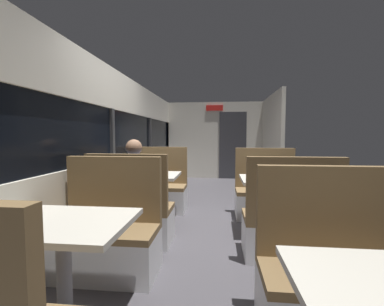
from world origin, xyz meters
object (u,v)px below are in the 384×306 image
(dining_table_near_window, at_px, (63,235))
(bench_mid_window_facing_end, at_px, (132,217))
(bench_front_aisle_facing_entry, at_px, (334,287))
(dining_table_rear_aisle, at_px, (276,186))
(dining_table_mid_window, at_px, (148,181))
(bench_near_window_facing_entry, at_px, (108,239))
(bench_rear_aisle_facing_entry, at_px, (266,197))
(bench_rear_aisle_facing_end, at_px, (289,228))
(seated_passenger, at_px, (134,198))
(bench_mid_window_facing_entry, at_px, (159,191))

(dining_table_near_window, height_order, bench_mid_window_facing_end, bench_mid_window_facing_end)
(bench_front_aisle_facing_entry, bearing_deg, dining_table_rear_aisle, 90.00)
(dining_table_mid_window, bearing_deg, bench_near_window_facing_entry, -90.00)
(dining_table_near_window, height_order, bench_rear_aisle_facing_entry, bench_rear_aisle_facing_entry)
(bench_mid_window_facing_end, height_order, bench_rear_aisle_facing_end, same)
(seated_passenger, bearing_deg, bench_front_aisle_facing_entry, -37.02)
(dining_table_mid_window, distance_m, bench_mid_window_facing_entry, 0.77)
(bench_mid_window_facing_entry, distance_m, seated_passenger, 1.34)
(dining_table_mid_window, xyz_separation_m, bench_mid_window_facing_end, (0.00, -0.70, -0.31))
(bench_mid_window_facing_entry, height_order, seated_passenger, seated_passenger)
(bench_near_window_facing_entry, xyz_separation_m, bench_mid_window_facing_entry, (0.00, 2.08, 0.00))
(bench_mid_window_facing_entry, distance_m, dining_table_rear_aisle, 2.03)
(seated_passenger, bearing_deg, bench_rear_aisle_facing_entry, 32.18)
(bench_mid_window_facing_end, distance_m, bench_mid_window_facing_entry, 1.40)
(dining_table_rear_aisle, bearing_deg, bench_mid_window_facing_entry, 153.32)
(dining_table_mid_window, height_order, bench_front_aisle_facing_entry, bench_front_aisle_facing_entry)
(bench_rear_aisle_facing_entry, bearing_deg, dining_table_near_window, -124.80)
(bench_near_window_facing_entry, xyz_separation_m, bench_rear_aisle_facing_entry, (1.79, 1.88, 0.00))
(bench_mid_window_facing_end, bearing_deg, dining_table_near_window, -90.00)
(dining_table_near_window, relative_size, dining_table_mid_window, 1.00)
(bench_rear_aisle_facing_entry, bearing_deg, dining_table_rear_aisle, -90.00)
(dining_table_mid_window, relative_size, bench_mid_window_facing_end, 0.82)
(dining_table_near_window, distance_m, bench_mid_window_facing_entry, 2.79)
(bench_near_window_facing_entry, height_order, seated_passenger, seated_passenger)
(dining_table_near_window, relative_size, bench_rear_aisle_facing_entry, 0.82)
(bench_mid_window_facing_end, bearing_deg, bench_mid_window_facing_entry, 90.00)
(dining_table_near_window, bearing_deg, dining_table_mid_window, 90.00)
(bench_near_window_facing_entry, distance_m, bench_mid_window_facing_entry, 2.08)
(bench_front_aisle_facing_entry, relative_size, seated_passenger, 0.87)
(dining_table_near_window, bearing_deg, bench_mid_window_facing_entry, 90.00)
(bench_mid_window_facing_entry, relative_size, bench_rear_aisle_facing_end, 1.00)
(bench_mid_window_facing_entry, relative_size, bench_front_aisle_facing_entry, 1.00)
(dining_table_near_window, height_order, bench_near_window_facing_entry, bench_near_window_facing_entry)
(dining_table_rear_aisle, bearing_deg, dining_table_mid_window, 173.62)
(bench_mid_window_facing_entry, bearing_deg, bench_rear_aisle_facing_end, -41.77)
(bench_near_window_facing_entry, xyz_separation_m, dining_table_mid_window, (0.00, 1.38, 0.31))
(bench_near_window_facing_entry, distance_m, bench_rear_aisle_facing_end, 1.85)
(bench_front_aisle_facing_entry, bearing_deg, dining_table_mid_window, 132.16)
(bench_mid_window_facing_entry, relative_size, seated_passenger, 0.87)
(bench_near_window_facing_entry, xyz_separation_m, seated_passenger, (0.00, 0.75, 0.21))
(bench_rear_aisle_facing_end, bearing_deg, bench_near_window_facing_entry, -165.07)
(dining_table_mid_window, xyz_separation_m, bench_rear_aisle_facing_end, (1.79, -0.90, -0.31))
(dining_table_near_window, relative_size, dining_table_rear_aisle, 1.00)
(bench_rear_aisle_facing_entry, bearing_deg, bench_mid_window_facing_entry, 173.62)
(bench_front_aisle_facing_entry, bearing_deg, bench_mid_window_facing_entry, 123.78)
(dining_table_mid_window, bearing_deg, bench_mid_window_facing_entry, 90.00)
(bench_rear_aisle_facing_end, distance_m, seated_passenger, 1.82)
(bench_mid_window_facing_end, distance_m, bench_rear_aisle_facing_entry, 2.15)
(dining_table_mid_window, bearing_deg, seated_passenger, -90.00)
(dining_table_near_window, bearing_deg, bench_rear_aisle_facing_end, 33.32)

